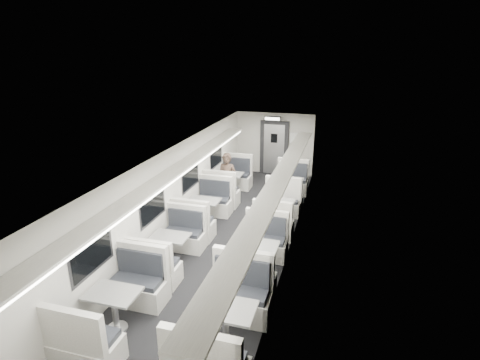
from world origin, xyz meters
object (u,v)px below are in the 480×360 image
Objects in this scene: booth_right_b at (278,213)px; booth_right_c at (258,259)px; booth_right_d at (226,328)px; booth_left_b at (204,212)px; vestibule_door at (274,148)px; booth_right_a at (288,190)px; booth_left_a at (229,184)px; passenger at (227,180)px; exit_sign at (273,119)px; booth_left_c at (171,249)px; booth_left_d at (115,310)px.

booth_right_c reaches higher than booth_right_b.
booth_left_b is at bearing 115.19° from booth_right_d.
booth_right_d reaches higher than booth_right_c.
booth_right_a is at bearing -69.62° from vestibule_door.
booth_left_b is 2.08m from booth_right_b.
passenger is at bearing -75.56° from booth_left_a.
booth_right_a is at bearing 90.00° from booth_right_b.
booth_left_a is 1.09× the size of booth_right_b.
booth_right_c is 0.90× the size of booth_right_d.
exit_sign is (1.00, 4.54, 1.90)m from booth_left_b.
exit_sign is (1.00, 6.65, 1.91)m from booth_left_c.
vestibule_door reaches higher than passenger.
passenger reaches higher than booth_right_d.
vestibule_door reaches higher than booth_left_b.
booth_left_b is at bearing 135.20° from booth_right_c.
booth_right_b is at bearing -75.88° from exit_sign.
booth_left_c is at bearing -90.00° from booth_left_b.
passenger is (0.23, 5.75, 0.47)m from booth_left_d.
booth_left_a is 2.29m from booth_left_b.
passenger is at bearing -152.79° from booth_right_a.
booth_right_c is (2.00, 2.35, -0.02)m from booth_left_d.
passenger reaches higher than booth_left_b.
vestibule_door is (1.00, 2.73, 0.64)m from booth_left_a.
exit_sign is at bearing 98.72° from booth_right_c.
exit_sign reaches higher than vestibule_door.
booth_right_c is at bearing -90.00° from booth_right_b.
booth_left_c is 3.58m from passenger.
vestibule_door is (1.00, 5.02, 0.66)m from booth_left_b.
booth_right_b is at bearing -90.00° from booth_right_a.
booth_left_c is at bearing -176.25° from booth_right_c.
booth_left_b is 3.07m from booth_right_a.
booth_right_c reaches higher than booth_left_c.
booth_right_d is at bearing -90.00° from booth_right_a.
passenger is at bearing 154.16° from booth_right_b.
booth_left_c is 0.94× the size of booth_right_a.
booth_left_a is 1.03× the size of booth_left_d.
booth_right_c is at bearing -81.88° from vestibule_door.
booth_left_d is 0.93× the size of booth_right_d.
booth_left_d reaches higher than booth_right_c.
booth_right_c is 7.11m from vestibule_door.
booth_left_a reaches higher than booth_left_b.
booth_right_b is at bearing 90.00° from booth_right_c.
exit_sign is (-1.00, 6.52, 1.91)m from booth_right_c.
booth_right_d is at bearing 2.29° from booth_left_d.
vestibule_door is (-1.00, 4.46, 0.67)m from booth_right_b.
vestibule_door is at bearing 98.12° from booth_right_c.
booth_right_b is 1.20× the size of passenger.
booth_right_c is at bearing 49.56° from booth_left_d.
vestibule_door is (0.77, 3.60, 0.18)m from passenger.
booth_left_b is 2.82m from booth_right_c.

